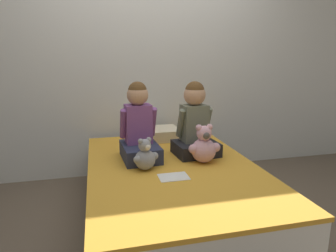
{
  "coord_description": "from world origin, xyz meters",
  "views": [
    {
      "loc": [
        -0.56,
        -2.13,
        1.29
      ],
      "look_at": [
        0.0,
        0.15,
        0.74
      ],
      "focal_mm": 32.0,
      "sensor_mm": 36.0,
      "label": 1
    }
  ],
  "objects_px": {
    "sign_card": "(174,177)",
    "teddy_bear_held_by_left_child": "(145,156)",
    "pillow_at_headboard": "(154,134)",
    "child_on_left": "(139,128)",
    "teddy_bear_held_by_right_child": "(204,147)",
    "child_on_right": "(195,123)",
    "bed": "(173,192)"
  },
  "relations": [
    {
      "from": "child_on_left",
      "to": "teddy_bear_held_by_right_child",
      "type": "bearing_deg",
      "value": -28.75
    },
    {
      "from": "sign_card",
      "to": "pillow_at_headboard",
      "type": "bearing_deg",
      "value": 86.93
    },
    {
      "from": "child_on_left",
      "to": "teddy_bear_held_by_left_child",
      "type": "xyz_separation_m",
      "value": [
        0.0,
        -0.28,
        -0.16
      ]
    },
    {
      "from": "teddy_bear_held_by_right_child",
      "to": "pillow_at_headboard",
      "type": "bearing_deg",
      "value": 109.68
    },
    {
      "from": "teddy_bear_held_by_left_child",
      "to": "sign_card",
      "type": "relative_size",
      "value": 1.17
    },
    {
      "from": "bed",
      "to": "sign_card",
      "type": "height_order",
      "value": "sign_card"
    },
    {
      "from": "sign_card",
      "to": "teddy_bear_held_by_left_child",
      "type": "bearing_deg",
      "value": 131.59
    },
    {
      "from": "teddy_bear_held_by_right_child",
      "to": "sign_card",
      "type": "bearing_deg",
      "value": -141.91
    },
    {
      "from": "teddy_bear_held_by_left_child",
      "to": "pillow_at_headboard",
      "type": "bearing_deg",
      "value": 53.37
    },
    {
      "from": "child_on_right",
      "to": "teddy_bear_held_by_left_child",
      "type": "distance_m",
      "value": 0.57
    },
    {
      "from": "child_on_left",
      "to": "sign_card",
      "type": "xyz_separation_m",
      "value": [
        0.17,
        -0.47,
        -0.26
      ]
    },
    {
      "from": "child_on_left",
      "to": "bed",
      "type": "bearing_deg",
      "value": -49.96
    },
    {
      "from": "teddy_bear_held_by_left_child",
      "to": "teddy_bear_held_by_right_child",
      "type": "height_order",
      "value": "teddy_bear_held_by_right_child"
    },
    {
      "from": "sign_card",
      "to": "bed",
      "type": "bearing_deg",
      "value": 76.88
    },
    {
      "from": "child_on_left",
      "to": "child_on_right",
      "type": "bearing_deg",
      "value": -4.0
    },
    {
      "from": "teddy_bear_held_by_right_child",
      "to": "pillow_at_headboard",
      "type": "height_order",
      "value": "teddy_bear_held_by_right_child"
    },
    {
      "from": "child_on_right",
      "to": "teddy_bear_held_by_left_child",
      "type": "relative_size",
      "value": 2.55
    },
    {
      "from": "child_on_right",
      "to": "teddy_bear_held_by_right_child",
      "type": "distance_m",
      "value": 0.27
    },
    {
      "from": "child_on_left",
      "to": "child_on_right",
      "type": "relative_size",
      "value": 1.01
    },
    {
      "from": "bed",
      "to": "child_on_left",
      "type": "distance_m",
      "value": 0.59
    },
    {
      "from": "bed",
      "to": "child_on_left",
      "type": "bearing_deg",
      "value": 133.39
    },
    {
      "from": "child_on_right",
      "to": "pillow_at_headboard",
      "type": "height_order",
      "value": "child_on_right"
    },
    {
      "from": "child_on_right",
      "to": "pillow_at_headboard",
      "type": "relative_size",
      "value": 1.26
    },
    {
      "from": "teddy_bear_held_by_right_child",
      "to": "pillow_at_headboard",
      "type": "xyz_separation_m",
      "value": [
        -0.26,
        0.75,
        -0.08
      ]
    },
    {
      "from": "child_on_right",
      "to": "sign_card",
      "type": "bearing_deg",
      "value": -128.85
    },
    {
      "from": "child_on_left",
      "to": "teddy_bear_held_by_right_child",
      "type": "relative_size",
      "value": 2.03
    },
    {
      "from": "pillow_at_headboard",
      "to": "sign_card",
      "type": "xyz_separation_m",
      "value": [
        -0.05,
        -0.99,
        -0.05
      ]
    },
    {
      "from": "bed",
      "to": "child_on_right",
      "type": "height_order",
      "value": "child_on_right"
    },
    {
      "from": "pillow_at_headboard",
      "to": "teddy_bear_held_by_left_child",
      "type": "bearing_deg",
      "value": -105.5
    },
    {
      "from": "bed",
      "to": "sign_card",
      "type": "xyz_separation_m",
      "value": [
        -0.05,
        -0.23,
        0.23
      ]
    },
    {
      "from": "teddy_bear_held_by_left_child",
      "to": "sign_card",
      "type": "bearing_deg",
      "value": -69.54
    },
    {
      "from": "child_on_left",
      "to": "pillow_at_headboard",
      "type": "xyz_separation_m",
      "value": [
        0.22,
        0.53,
        -0.2
      ]
    }
  ]
}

